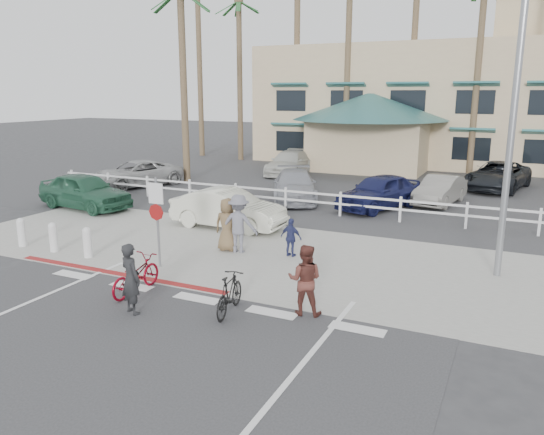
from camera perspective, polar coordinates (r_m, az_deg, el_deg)
The scene contains 35 objects.
ground at distance 12.67m, azimuth -9.54°, elevation -9.56°, with size 140.00×140.00×0.00m, color #333335.
bike_path at distance 11.24m, azimuth -15.46°, elevation -12.95°, with size 12.00×16.00×0.01m, color #333335.
sidewalk_plaza at distance 16.32m, azimuth -0.56°, elevation -4.06°, with size 22.00×7.00×0.01m, color gray.
cross_street at distance 19.87m, azimuth 4.45°, elevation -0.93°, with size 40.00×5.00×0.01m, color #333335.
parking_lot at distance 28.77m, azimuth 11.19°, elevation 3.32°, with size 50.00×16.00×0.01m, color #333335.
curb_red at distance 15.30m, azimuth -16.31°, elevation -5.81°, with size 7.00×0.25×0.02m, color maroon.
rail_fence at distance 21.44m, azimuth 7.62°, elevation 1.42°, with size 29.40×0.16×1.00m, color silver, non-canonical shape.
building at distance 40.82m, azimuth 19.00°, elevation 13.72°, with size 28.00×16.00×11.30m, color #CDB48C, non-canonical shape.
sign_post at distance 15.22m, azimuth -12.21°, elevation -0.03°, with size 0.50×0.10×2.90m, color gray, non-canonical shape.
bollard_0 at distance 16.91m, azimuth -19.23°, elevation -2.55°, with size 0.26×0.26×0.95m, color silver, non-canonical shape.
bollard_1 at distance 17.90m, azimuth -22.46°, elevation -1.97°, with size 0.26×0.26×0.95m, color silver, non-canonical shape.
bollard_2 at distance 18.94m, azimuth -25.33°, elevation -1.44°, with size 0.26×0.26×0.95m, color silver, non-canonical shape.
streetlight_0 at distance 15.04m, azimuth 24.60°, elevation 10.68°, with size 0.60×2.00×9.00m, color gray, non-canonical shape.
palm_0 at distance 42.27m, azimuth -7.83°, elevation 16.78°, with size 4.00×4.00×15.00m, color #21562A, non-canonical shape.
palm_1 at distance 39.33m, azimuth -3.51°, elevation 15.68°, with size 4.00×4.00×13.00m, color #21562A, non-canonical shape.
palm_2 at distance 38.60m, azimuth 2.70°, elevation 17.97°, with size 4.00×4.00×16.00m, color #21562A, non-canonical shape.
palm_3 at distance 36.23m, azimuth 8.16°, elevation 16.57°, with size 4.00×4.00×14.00m, color #21562A, non-canonical shape.
palm_4 at distance 36.26m, azimuth 15.00°, elevation 17.05°, with size 4.00×4.00×15.00m, color #21562A, non-canonical shape.
palm_5 at distance 34.68m, azimuth 21.32°, elevation 15.14°, with size 4.00×4.00×13.00m, color #21562A, non-canonical shape.
palm_10 at distance 29.73m, azimuth -9.54°, elevation 15.32°, with size 4.00×4.00×12.00m, color #21562A, non-canonical shape.
bike_red at distance 13.65m, azimuth -14.45°, elevation -6.02°, with size 0.61×1.76×0.93m, color maroon.
rider_red at distance 12.34m, azimuth -14.94°, elevation -6.38°, with size 0.60×0.39×1.64m, color black.
bike_black at distance 12.07m, azimuth -4.60°, elevation -8.18°, with size 0.44×1.56×0.94m, color black.
rider_black at distance 11.91m, azimuth 3.56°, elevation -6.70°, with size 0.79×0.62×1.63m, color #5A2C24.
pedestrian_a at distance 16.42m, azimuth -3.59°, elevation -0.68°, with size 1.18×0.68×1.83m, color slate.
pedestrian_child at distance 16.05m, azimuth 2.07°, elevation -2.18°, with size 0.70×0.29×1.19m, color navy.
pedestrian_b at distance 16.64m, azimuth -4.83°, elevation -0.77°, with size 0.83×0.54×1.69m, color brown.
car_white_sedan at distance 19.51m, azimuth -4.72°, elevation 0.94°, with size 1.51×4.32×1.42m, color silver.
car_red_compact at distance 24.05m, azimuth -19.49°, elevation 2.72°, with size 1.82×4.51×1.54m, color #24553D.
lot_car_0 at distance 29.02m, azimuth -14.41°, elevation 4.58°, with size 2.23×4.83×1.34m, color #A2A2A2.
lot_car_1 at distance 24.48m, azimuth 2.46°, elevation 3.45°, with size 1.92×4.73×1.37m, color #94969F.
lot_car_2 at distance 23.09m, azimuth 11.48°, elevation 2.75°, with size 1.76×4.38×1.49m, color #151946.
lot_car_3 at distance 24.78m, azimuth 17.64°, elevation 2.83°, with size 1.34×3.85×1.27m, color gray.
lot_car_4 at distance 32.31m, azimuth 1.88°, elevation 5.89°, with size 1.95×4.80×1.39m, color silver.
lot_car_5 at distance 29.55m, azimuth 23.13°, elevation 4.14°, with size 2.35×5.09×1.41m, color black.
Camera 1 is at (6.76, -9.53, 4.89)m, focal length 35.00 mm.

